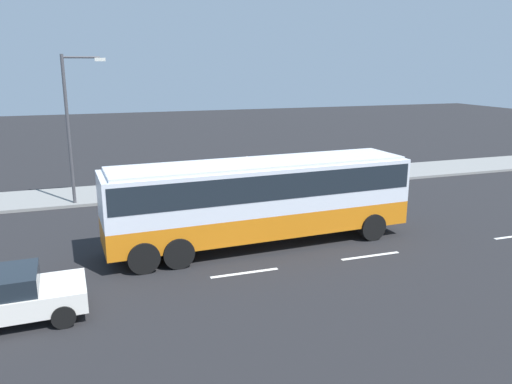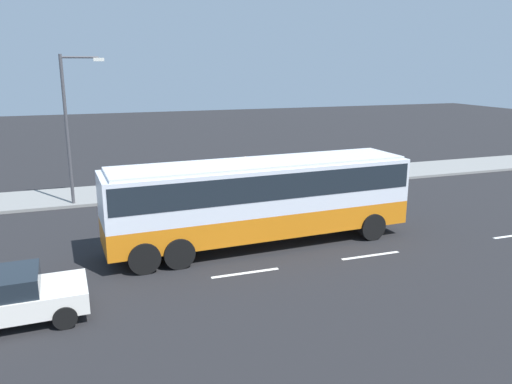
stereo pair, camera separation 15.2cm
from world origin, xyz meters
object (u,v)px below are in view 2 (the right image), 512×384
(pedestrian_near_curb, at_px, (245,168))
(coach_bus, at_px, (261,193))
(car_white_minivan, at_px, (4,297))
(street_lamp, at_px, (71,119))

(pedestrian_near_curb, bearing_deg, coach_bus, 67.50)
(pedestrian_near_curb, bearing_deg, car_white_minivan, 41.29)
(car_white_minivan, xyz_separation_m, pedestrian_near_curb, (11.13, 12.90, 0.34))
(coach_bus, xyz_separation_m, street_lamp, (-6.78, 8.34, 2.26))
(pedestrian_near_curb, bearing_deg, street_lamp, -1.99)
(coach_bus, bearing_deg, pedestrian_near_curb, 72.73)
(car_white_minivan, bearing_deg, street_lamp, 78.88)
(car_white_minivan, relative_size, street_lamp, 0.58)
(car_white_minivan, bearing_deg, pedestrian_near_curb, 47.29)
(pedestrian_near_curb, xyz_separation_m, street_lamp, (-9.20, -0.96, 3.22))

